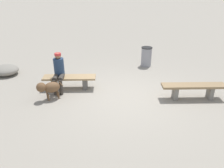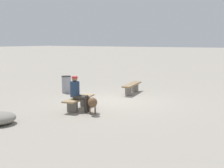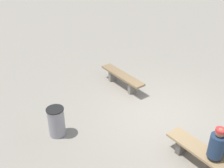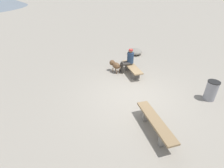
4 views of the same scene
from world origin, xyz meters
name	(u,v)px [view 2 (image 2 of 4)]	position (x,y,z in m)	size (l,w,h in m)	color
ground	(113,102)	(0.00, 0.00, -0.03)	(210.00, 210.00, 0.06)	gray
bench_left	(132,86)	(-1.96, -0.21, 0.34)	(1.91, 0.72, 0.46)	gray
bench_right	(79,101)	(1.90, -0.24, 0.30)	(1.75, 0.76, 0.42)	#605B56
seated_person	(78,92)	(2.17, -0.09, 0.68)	(0.41, 0.67, 1.21)	navy
dog	(93,102)	(2.23, 0.58, 0.39)	(0.67, 0.59, 0.58)	brown
trash_bin	(66,84)	(-0.49, -2.85, 0.40)	(0.44, 0.44, 0.80)	gray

